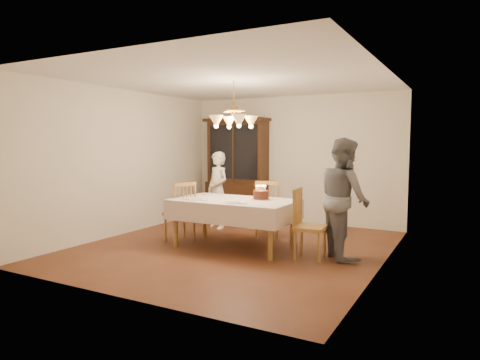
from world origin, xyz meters
The scene contains 14 objects.
ground centered at (0.00, 0.00, 0.00)m, with size 5.00×5.00×0.00m, color #512717.
room_shell centered at (0.00, 0.00, 1.58)m, with size 5.00×5.00×5.00m.
dining_table centered at (0.00, 0.00, 0.68)m, with size 1.90×1.10×0.76m.
china_hutch centered at (-1.18, 2.25, 1.04)m, with size 1.38×0.54×2.16m.
chair_far_side centered at (0.16, 0.90, 0.44)m, with size 0.57×0.56×1.00m.
chair_left_end centered at (-1.00, -0.07, 0.45)m, with size 0.57×0.57×1.00m.
chair_right_end centered at (1.27, -0.09, 0.44)m, with size 0.46×0.47×1.00m.
elderly_woman centered at (-1.02, 1.19, 0.74)m, with size 0.54×0.35×1.48m, color white.
adult_in_grey centered at (1.67, 0.23, 0.86)m, with size 0.84×0.65×1.72m, color slate.
birthday_cake centered at (0.39, 0.17, 0.83)m, with size 0.30×0.30×0.23m.
place_setting_near_left centered at (-0.53, -0.31, 0.77)m, with size 0.41×0.27×0.02m.
place_setting_near_right centered at (0.21, -0.35, 0.77)m, with size 0.37×0.23×0.02m.
place_setting_far_left centered at (-0.65, 0.35, 0.77)m, with size 0.41×0.26×0.02m.
chandelier centered at (0.00, 0.00, 1.98)m, with size 0.62×0.62×0.73m.
Camera 1 is at (3.25, -5.79, 1.65)m, focal length 32.00 mm.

